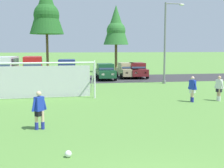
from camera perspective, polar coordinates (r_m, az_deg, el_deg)
The scene contains 16 objects.
ground_plane at distance 21.36m, azimuth -3.49°, elevation -2.46°, with size 400.00×400.00×0.00m, color #598C3D.
parking_lot_strip at distance 33.53m, azimuth -5.84°, elevation 0.91°, with size 52.00×8.40×0.01m, color #333335.
soccer_ball at distance 9.95m, azimuth -8.18°, elevation -12.81°, with size 0.22×0.22×0.22m.
soccer_goal at distance 21.26m, azimuth -13.39°, elevation 0.84°, with size 7.50×2.30×2.57m.
player_striker_near at distance 20.89m, azimuth 19.38°, elevation -0.76°, with size 0.39×0.72×1.64m.
player_midfield_center at distance 13.21m, azimuth -13.45°, elevation -4.80°, with size 0.64×0.52×1.64m.
player_defender_far at distance 19.98m, azimuth 14.81°, elevation -0.93°, with size 0.39×0.72×1.64m.
parked_car_slot_left at distance 32.82m, azimuth -19.21°, elevation 2.78°, with size 2.42×4.91×2.52m.
parked_car_slot_center_left at distance 32.56m, azimuth -14.53°, elevation 2.91°, with size 2.38×4.89×2.52m.
parked_car_slot_center at distance 33.26m, azimuth -8.43°, elevation 2.74°, with size 2.30×4.68×2.16m.
parked_car_slot_center_right at distance 32.89m, azimuth -1.25°, elevation 2.35°, with size 2.12×4.24×1.72m.
parked_car_slot_right at distance 34.85m, azimuth 2.79°, elevation 2.60°, with size 2.07×4.22×1.72m.
parked_car_slot_far_right at distance 34.98m, azimuth 4.73°, elevation 2.60°, with size 2.25×4.31×1.72m.
tree_left_edge at distance 45.35m, azimuth -12.19°, elevation 13.55°, with size 4.83×4.83×12.88m.
tree_mid_left at distance 42.58m, azimuth 0.76°, elevation 10.74°, with size 3.47×3.47×9.24m.
street_lamp at distance 29.68m, azimuth 10.19°, elevation 7.73°, with size 2.00×0.32×7.66m.
Camera 1 is at (-2.33, -5.95, 3.44)m, focal length 48.87 mm.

